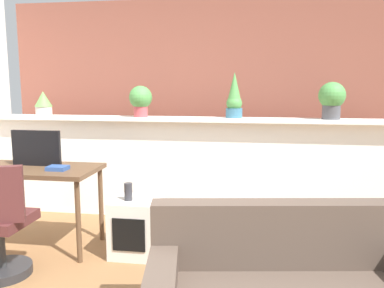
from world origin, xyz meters
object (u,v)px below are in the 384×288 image
(potted_plant_3, at_px, (332,99))
(side_cube_shelf, at_px, (136,227))
(desk, at_px, (37,177))
(vase_on_shelf, at_px, (128,192))
(potted_plant_0, at_px, (43,103))
(book_on_desk, at_px, (58,168))
(tv_monitor, at_px, (36,148))
(potted_plant_2, at_px, (234,98))
(potted_plant_1, at_px, (141,99))

(potted_plant_3, distance_m, side_cube_shelf, 2.32)
(desk, bearing_deg, potted_plant_3, 20.02)
(desk, bearing_deg, vase_on_shelf, -3.28)
(potted_plant_0, relative_size, desk, 0.25)
(potted_plant_0, distance_m, book_on_desk, 1.34)
(vase_on_shelf, bearing_deg, book_on_desk, -177.96)
(potted_plant_0, height_order, book_on_desk, potted_plant_0)
(desk, height_order, tv_monitor, tv_monitor)
(book_on_desk, bearing_deg, side_cube_shelf, 4.76)
(side_cube_shelf, relative_size, book_on_desk, 2.93)
(potted_plant_0, xyz_separation_m, potted_plant_2, (2.15, 0.07, 0.07))
(tv_monitor, xyz_separation_m, book_on_desk, (0.28, -0.15, -0.15))
(tv_monitor, relative_size, vase_on_shelf, 3.06)
(side_cube_shelf, bearing_deg, potted_plant_2, 52.78)
(potted_plant_3, bearing_deg, desk, -159.98)
(potted_plant_1, height_order, side_cube_shelf, potted_plant_1)
(potted_plant_2, relative_size, tv_monitor, 1.04)
(potted_plant_1, height_order, potted_plant_3, potted_plant_3)
(side_cube_shelf, xyz_separation_m, book_on_desk, (-0.68, -0.06, 0.52))
(side_cube_shelf, xyz_separation_m, vase_on_shelf, (-0.05, -0.03, 0.33))
(vase_on_shelf, bearing_deg, desk, 176.72)
(potted_plant_3, xyz_separation_m, book_on_desk, (-2.46, -1.06, -0.58))
(desk, bearing_deg, potted_plant_0, 114.34)
(desk, height_order, book_on_desk, book_on_desk)
(tv_monitor, distance_m, book_on_desk, 0.35)
(potted_plant_1, xyz_separation_m, desk, (-0.70, -0.97, -0.66))
(desk, xyz_separation_m, book_on_desk, (0.25, -0.07, 0.10))
(potted_plant_2, distance_m, desk, 2.11)
(potted_plant_1, bearing_deg, potted_plant_2, 3.34)
(potted_plant_2, relative_size, desk, 0.44)
(vase_on_shelf, bearing_deg, potted_plant_0, 142.31)
(vase_on_shelf, bearing_deg, potted_plant_3, 29.48)
(potted_plant_2, xyz_separation_m, side_cube_shelf, (-0.80, -1.05, -1.09))
(potted_plant_2, distance_m, tv_monitor, 2.04)
(potted_plant_1, xyz_separation_m, potted_plant_3, (2.01, 0.01, 0.02))
(potted_plant_0, bearing_deg, book_on_desk, -56.66)
(desk, relative_size, book_on_desk, 6.46)
(side_cube_shelf, bearing_deg, vase_on_shelf, -144.23)
(potted_plant_3, bearing_deg, tv_monitor, -161.70)
(desk, bearing_deg, tv_monitor, 113.18)
(desk, xyz_separation_m, tv_monitor, (-0.03, 0.08, 0.25))
(potted_plant_1, height_order, book_on_desk, potted_plant_1)
(book_on_desk, bearing_deg, desk, 163.54)
(side_cube_shelf, bearing_deg, potted_plant_3, 29.30)
(vase_on_shelf, height_order, book_on_desk, book_on_desk)
(potted_plant_2, distance_m, book_on_desk, 1.93)
(tv_monitor, bearing_deg, potted_plant_0, 114.44)
(vase_on_shelf, bearing_deg, tv_monitor, 171.85)
(book_on_desk, bearing_deg, potted_plant_2, 36.88)
(potted_plant_3, xyz_separation_m, side_cube_shelf, (-1.79, -1.00, -1.10))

